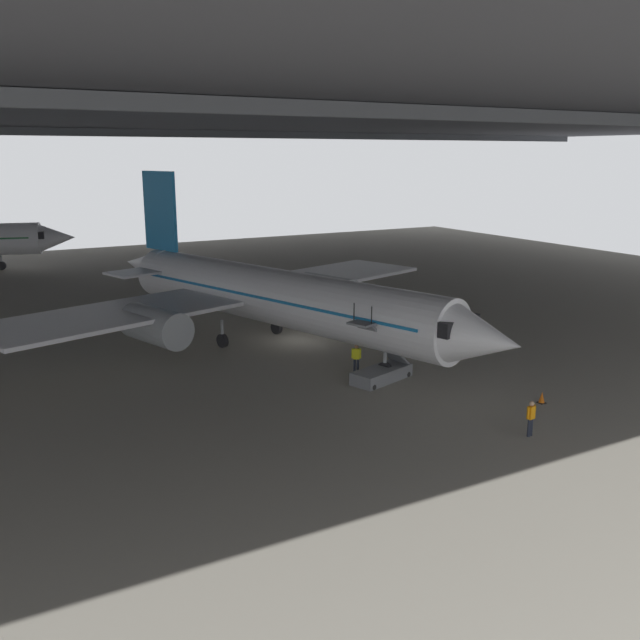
{
  "coord_description": "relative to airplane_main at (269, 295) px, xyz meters",
  "views": [
    {
      "loc": [
        -20.11,
        -39.37,
        12.2
      ],
      "look_at": [
        -0.72,
        -4.41,
        2.49
      ],
      "focal_mm": 38.49,
      "sensor_mm": 36.0,
      "label": 1
    }
  ],
  "objects": [
    {
      "name": "ground_plane",
      "position": [
        2.05,
        0.12,
        -3.36
      ],
      "size": [
        110.0,
        110.0,
        0.0
      ],
      "primitive_type": "plane",
      "color": "gray"
    },
    {
      "name": "hangar_structure",
      "position": [
        2.0,
        13.88,
        11.81
      ],
      "size": [
        121.0,
        99.0,
        15.79
      ],
      "color": "#4C4F54",
      "rests_on": "ground_plane"
    },
    {
      "name": "airplane_main",
      "position": [
        0.0,
        0.0,
        0.0
      ],
      "size": [
        33.69,
        34.07,
        10.97
      ],
      "color": "white",
      "rests_on": "ground_plane"
    },
    {
      "name": "boarding_stairs",
      "position": [
        2.34,
        -9.4,
        -2.64
      ],
      "size": [
        4.33,
        2.55,
        4.55
      ],
      "color": "slate",
      "rests_on": "ground_plane"
    },
    {
      "name": "crew_worker_near_nose",
      "position": [
        3.83,
        -18.98,
        -2.42
      ],
      "size": [
        0.54,
        0.28,
        1.64
      ],
      "color": "#232838",
      "rests_on": "ground_plane"
    },
    {
      "name": "crew_worker_by_stairs",
      "position": [
        1.86,
        -7.61,
        -2.39
      ],
      "size": [
        0.48,
        0.38,
        1.69
      ],
      "color": "#232838",
      "rests_on": "ground_plane"
    },
    {
      "name": "traffic_cone_orange",
      "position": [
        7.46,
        -16.24,
        -3.07
      ],
      "size": [
        0.36,
        0.36,
        0.6
      ],
      "color": "black",
      "rests_on": "ground_plane"
    }
  ]
}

